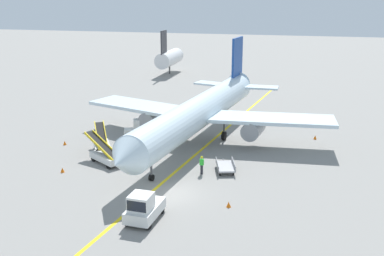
# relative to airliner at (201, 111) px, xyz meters

# --- Properties ---
(ground_plane) EXTENTS (300.00, 300.00, 0.00)m
(ground_plane) POSITION_rel_airliner_xyz_m (0.99, -14.09, -3.42)
(ground_plane) COLOR gray
(taxi_line_yellow) EXTENTS (10.49, 79.39, 0.01)m
(taxi_line_yellow) POSITION_rel_airliner_xyz_m (-0.07, -9.09, -3.41)
(taxi_line_yellow) COLOR yellow
(taxi_line_yellow) RESTS_ON ground
(airliner) EXTENTS (28.38, 35.32, 10.10)m
(airliner) POSITION_rel_airliner_xyz_m (0.00, 0.00, 0.00)
(airliner) COLOR silver
(airliner) RESTS_ON ground
(pushback_tug) EXTENTS (2.08, 3.69, 2.20)m
(pushback_tug) POSITION_rel_airliner_xyz_m (0.39, -19.14, -2.42)
(pushback_tug) COLOR silver
(pushback_tug) RESTS_ON ground
(baggage_tug_near_wing) EXTENTS (2.69, 2.01, 2.10)m
(baggage_tug_near_wing) POSITION_rel_airliner_xyz_m (-7.32, -0.43, -2.49)
(baggage_tug_near_wing) COLOR silver
(baggage_tug_near_wing) RESTS_ON ground
(belt_loader_forward_hold) EXTENTS (4.86, 3.80, 2.59)m
(belt_loader_forward_hold) POSITION_rel_airliner_xyz_m (-7.20, -8.88, -2.64)
(belt_loader_forward_hold) COLOR silver
(belt_loader_forward_hold) RESTS_ON ground
(belt_loader_aft_hold) EXTENTS (3.56, 4.97, 2.59)m
(belt_loader_aft_hold) POSITION_rel_airliner_xyz_m (-8.83, -6.15, -2.64)
(belt_loader_aft_hold) COLOR silver
(belt_loader_aft_hold) RESTS_ON ground
(baggage_cart_loaded) EXTENTS (2.30, 3.83, 0.94)m
(baggage_cart_loaded) POSITION_rel_airliner_xyz_m (4.26, -8.15, -2.95)
(baggage_cart_loaded) COLOR #A5A5A8
(baggage_cart_loaded) RESTS_ON ground
(ground_crew_marshaller) EXTENTS (0.36, 0.24, 1.70)m
(ground_crew_marshaller) POSITION_rel_airliner_xyz_m (2.32, -9.34, -2.51)
(ground_crew_marshaller) COLOR #26262D
(ground_crew_marshaller) RESTS_ON ground
(safety_cone_nose_left) EXTENTS (0.36, 0.36, 0.44)m
(safety_cone_nose_left) POSITION_rel_airliner_xyz_m (-10.00, -12.11, -3.20)
(safety_cone_nose_left) COLOR orange
(safety_cone_nose_left) RESTS_ON ground
(safety_cone_nose_right) EXTENTS (0.36, 0.36, 0.44)m
(safety_cone_nose_right) POSITION_rel_airliner_xyz_m (5.87, -15.45, -3.20)
(safety_cone_nose_right) COLOR orange
(safety_cone_nose_right) RESTS_ON ground
(safety_cone_wingtip_left) EXTENTS (0.36, 0.36, 0.44)m
(safety_cone_wingtip_left) POSITION_rel_airliner_xyz_m (12.15, 3.90, -3.20)
(safety_cone_wingtip_left) COLOR orange
(safety_cone_wingtip_left) RESTS_ON ground
(safety_cone_wingtip_right) EXTENTS (0.36, 0.36, 0.44)m
(safety_cone_wingtip_right) POSITION_rel_airliner_xyz_m (-6.10, 3.80, -3.20)
(safety_cone_wingtip_right) COLOR orange
(safety_cone_wingtip_right) RESTS_ON ground
(safety_cone_tail_area) EXTENTS (0.36, 0.36, 0.44)m
(safety_cone_tail_area) POSITION_rel_airliner_xyz_m (-13.79, -4.84, -3.20)
(safety_cone_tail_area) COLOR orange
(safety_cone_tail_area) RESTS_ON ground
(distant_aircraft_far_left) EXTENTS (3.00, 10.10, 8.80)m
(distant_aircraft_far_left) POSITION_rel_airliner_xyz_m (-16.33, 41.59, -0.20)
(distant_aircraft_far_left) COLOR silver
(distant_aircraft_far_left) RESTS_ON ground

